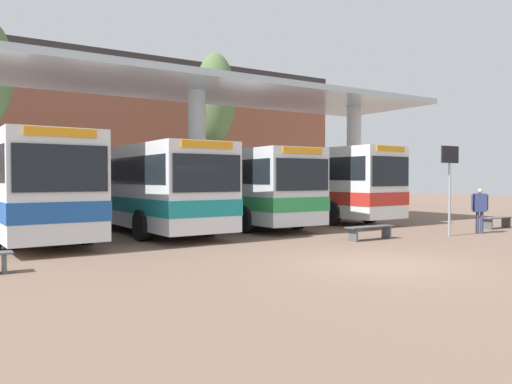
% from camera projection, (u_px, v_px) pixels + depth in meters
% --- Properties ---
extents(ground_plane, '(100.00, 100.00, 0.00)m').
position_uv_depth(ground_plane, '(378.00, 264.00, 11.84)').
color(ground_plane, '#755B4C').
extents(townhouse_backdrop, '(40.00, 0.58, 10.82)m').
position_uv_depth(townhouse_backdrop, '(94.00, 116.00, 33.49)').
color(townhouse_backdrop, brown).
rests_on(townhouse_backdrop, ground_plane).
extents(station_canopy, '(22.12, 5.92, 5.81)m').
position_uv_depth(station_canopy, '(197.00, 103.00, 20.05)').
color(station_canopy, silver).
rests_on(station_canopy, ground_plane).
extents(transit_bus_left_bay, '(3.18, 12.32, 3.37)m').
position_uv_depth(transit_bus_left_bay, '(19.00, 183.00, 17.76)').
color(transit_bus_left_bay, silver).
rests_on(transit_bus_left_bay, ground_plane).
extents(transit_bus_center_bay, '(2.99, 11.73, 3.21)m').
position_uv_depth(transit_bus_center_bay, '(138.00, 185.00, 19.92)').
color(transit_bus_center_bay, silver).
rests_on(transit_bus_center_bay, ground_plane).
extents(transit_bus_right_bay, '(2.85, 10.54, 3.18)m').
position_uv_depth(transit_bus_right_bay, '(232.00, 185.00, 22.06)').
color(transit_bus_right_bay, silver).
rests_on(transit_bus_right_bay, ground_plane).
extents(transit_bus_far_right_bay, '(3.07, 11.81, 3.41)m').
position_uv_depth(transit_bus_far_right_bay, '(299.00, 181.00, 25.27)').
color(transit_bus_far_right_bay, white).
rests_on(transit_bus_far_right_bay, ground_plane).
extents(waiting_bench_mid_platform, '(1.59, 0.44, 0.46)m').
position_uv_depth(waiting_bench_mid_platform, '(497.00, 220.00, 20.45)').
color(waiting_bench_mid_platform, '#4C5156').
rests_on(waiting_bench_mid_platform, ground_plane).
extents(waiting_bench_far_platform, '(1.91, 0.44, 0.46)m').
position_uv_depth(waiting_bench_far_platform, '(370.00, 229.00, 16.59)').
color(waiting_bench_far_platform, '#4C5156').
rests_on(waiting_bench_far_platform, ground_plane).
extents(info_sign_platform, '(0.90, 0.09, 3.19)m').
position_uv_depth(info_sign_platform, '(450.00, 172.00, 17.61)').
color(info_sign_platform, gray).
rests_on(info_sign_platform, ground_plane).
extents(pedestrian_waiting, '(0.55, 0.45, 1.67)m').
position_uv_depth(pedestrian_waiting, '(480.00, 206.00, 18.49)').
color(pedestrian_waiting, '#333856').
rests_on(pedestrian_waiting, ground_plane).
extents(poplar_tree_behind_right, '(2.54, 2.54, 9.88)m').
position_uv_depth(poplar_tree_behind_right, '(215.00, 99.00, 31.05)').
color(poplar_tree_behind_right, brown).
rests_on(poplar_tree_behind_right, ground_plane).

